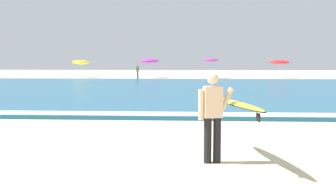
{
  "coord_description": "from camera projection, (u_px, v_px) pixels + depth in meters",
  "views": [
    {
      "loc": [
        2.74,
        -7.2,
        1.95
      ],
      "look_at": [
        2.18,
        2.57,
        1.1
      ],
      "focal_mm": 40.82,
      "sensor_mm": 36.0,
      "label": 1
    }
  ],
  "objects": [
    {
      "name": "sea",
      "position": [
        151.0,
        89.0,
        26.63
      ],
      "size": [
        120.0,
        28.0,
        0.14
      ],
      "primitive_type": "cube",
      "color": "#1E6084",
      "rests_on": "ground"
    },
    {
      "name": "beach_umbrella_0",
      "position": [
        81.0,
        62.0,
        46.3
      ],
      "size": [
        2.13,
        2.15,
        2.17
      ],
      "color": "beige",
      "rests_on": "ground"
    },
    {
      "name": "beachgoer_near_row_left",
      "position": [
        138.0,
        71.0,
        44.12
      ],
      "size": [
        0.32,
        0.2,
        1.58
      ],
      "color": "#383842",
      "rests_on": "ground"
    },
    {
      "name": "beach_umbrella_1",
      "position": [
        149.0,
        61.0,
        45.68
      ],
      "size": [
        2.29,
        2.3,
        2.33
      ],
      "color": "beige",
      "rests_on": "ground"
    },
    {
      "name": "surf_foam",
      "position": [
        111.0,
        113.0,
        13.29
      ],
      "size": [
        120.0,
        1.01,
        0.01
      ],
      "primitive_type": "cube",
      "color": "white",
      "rests_on": "sea"
    },
    {
      "name": "beach_umbrella_3",
      "position": [
        279.0,
        62.0,
        45.26
      ],
      "size": [
        2.29,
        2.31,
        2.19
      ],
      "color": "beige",
      "rests_on": "ground"
    },
    {
      "name": "ground_plane",
      "position": [
        50.0,
        161.0,
        7.48
      ],
      "size": [
        160.0,
        160.0,
        0.0
      ],
      "primitive_type": "plane",
      "color": "beige"
    },
    {
      "name": "surfer_with_board",
      "position": [
        224.0,
        109.0,
        7.32
      ],
      "size": [
        1.19,
        2.62,
        1.73
      ],
      "color": "black",
      "rests_on": "ground"
    },
    {
      "name": "beach_umbrella_2",
      "position": [
        211.0,
        60.0,
        44.81
      ],
      "size": [
        1.89,
        1.9,
        2.31
      ],
      "color": "beige",
      "rests_on": "ground"
    }
  ]
}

